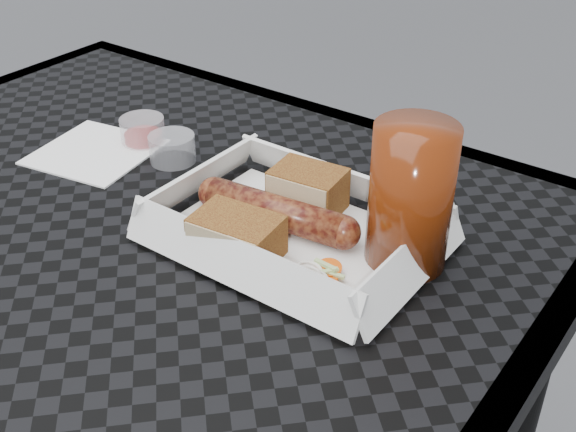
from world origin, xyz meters
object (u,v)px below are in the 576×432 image
object	(u,v)px
patio_table	(77,314)
food_tray	(294,237)
drink_glass	(411,197)
bratwurst	(276,212)

from	to	relation	value
patio_table	food_tray	world-z (taller)	food_tray
food_tray	drink_glass	size ratio (longest dim) A/B	1.71
food_tray	drink_glass	world-z (taller)	drink_glass
patio_table	bratwurst	size ratio (longest dim) A/B	4.78
food_tray	patio_table	bearing A→B (deg)	-139.32
patio_table	food_tray	bearing A→B (deg)	40.68
patio_table	food_tray	xyz separation A→B (m)	(0.16, 0.14, 0.08)
food_tray	drink_glass	xyz separation A→B (m)	(0.10, 0.03, 0.06)
bratwurst	drink_glass	bearing A→B (deg)	12.72
patio_table	drink_glass	world-z (taller)	drink_glass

